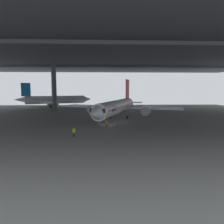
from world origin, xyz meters
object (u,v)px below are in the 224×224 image
crew_worker_by_stairs (106,123)px  boarding_stairs (107,123)px  airplane_main (117,107)px  crew_worker_near_nose (74,132)px  airplane_distant (54,100)px

crew_worker_by_stairs → boarding_stairs: bearing=82.7°
airplane_main → boarding_stairs: 10.05m
airplane_main → crew_worker_near_nose: airplane_main is taller
boarding_stairs → crew_worker_near_nose: 11.94m
boarding_stairs → crew_worker_by_stairs: bearing=-97.3°
airplane_main → airplane_distant: airplane_main is taller
boarding_stairs → airplane_distant: airplane_distant is taller
crew_worker_by_stairs → airplane_main: bearing=75.0°
crew_worker_by_stairs → crew_worker_near_nose: bearing=-123.0°
crew_worker_near_nose → airplane_distant: (-16.53, 56.99, 2.34)m
airplane_main → crew_worker_by_stairs: 11.77m
boarding_stairs → crew_worker_by_stairs: size_ratio=2.87×
boarding_stairs → crew_worker_by_stairs: 1.84m
airplane_main → airplane_distant: 44.93m
crew_worker_by_stairs → airplane_distant: bearing=114.6°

